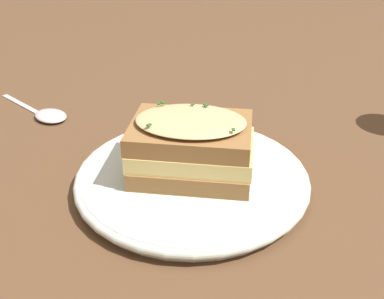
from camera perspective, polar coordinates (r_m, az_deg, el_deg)
ground_plane at (r=0.54m, az=3.12°, el=-3.54°), size 2.40×2.40×0.00m
dinner_plate at (r=0.52m, az=-0.00°, el=-3.58°), size 0.27×0.27×0.02m
sandwich at (r=0.50m, az=-0.07°, el=0.43°), size 0.14×0.16×0.07m
spoon at (r=0.71m, az=-18.13°, el=4.18°), size 0.05×0.16×0.01m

